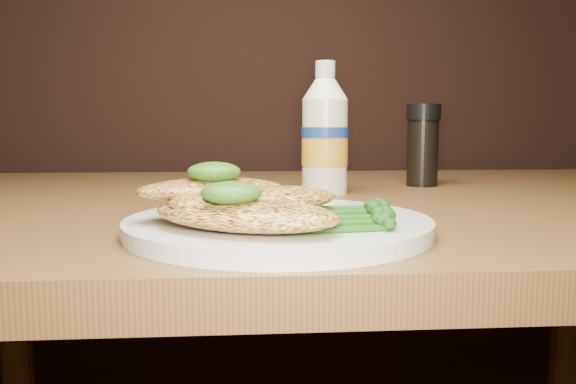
{
  "coord_description": "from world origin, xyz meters",
  "views": [
    {
      "loc": [
        -0.11,
        0.25,
        0.86
      ],
      "look_at": [
        -0.07,
        0.8,
        0.79
      ],
      "focal_mm": 37.79,
      "sensor_mm": 36.0,
      "label": 1
    }
  ],
  "objects": [
    {
      "name": "chicken_front",
      "position": [
        -0.11,
        0.74,
        0.78
      ],
      "size": [
        0.19,
        0.15,
        0.03
      ],
      "primitive_type": "ellipsoid",
      "rotation": [
        0.0,
        0.0,
        -0.5
      ],
      "color": "gold",
      "rests_on": "plate"
    },
    {
      "name": "chicken_mid",
      "position": [
        -0.1,
        0.77,
        0.79
      ],
      "size": [
        0.17,
        0.13,
        0.02
      ],
      "primitive_type": "ellipsoid",
      "rotation": [
        0.0,
        0.0,
        0.36
      ],
      "color": "gold",
      "rests_on": "plate"
    },
    {
      "name": "pesto_back",
      "position": [
        -0.14,
        0.79,
        0.81
      ],
      "size": [
        0.06,
        0.05,
        0.02
      ],
      "primitive_type": "ellipsoid",
      "rotation": [
        0.0,
        0.0,
        0.22
      ],
      "color": "#093307",
      "rests_on": "chicken_back"
    },
    {
      "name": "pepper_grinder",
      "position": [
        0.17,
        1.17,
        0.81
      ],
      "size": [
        0.07,
        0.07,
        0.13
      ],
      "primitive_type": null,
      "rotation": [
        0.0,
        0.0,
        0.43
      ],
      "color": "black",
      "rests_on": "dining_table"
    },
    {
      "name": "chicken_back",
      "position": [
        -0.14,
        0.8,
        0.79
      ],
      "size": [
        0.15,
        0.1,
        0.02
      ],
      "primitive_type": "ellipsoid",
      "rotation": [
        0.0,
        0.0,
        0.24
      ],
      "color": "gold",
      "rests_on": "plate"
    },
    {
      "name": "mayo_bottle",
      "position": [
        0.0,
        1.09,
        0.84
      ],
      "size": [
        0.08,
        0.08,
        0.18
      ],
      "primitive_type": null,
      "rotation": [
        0.0,
        0.0,
        -0.38
      ],
      "color": "white",
      "rests_on": "dining_table"
    },
    {
      "name": "plate",
      "position": [
        -0.08,
        0.8,
        0.76
      ],
      "size": [
        0.28,
        0.28,
        0.01
      ],
      "primitive_type": "cylinder",
      "color": "silver",
      "rests_on": "dining_table"
    },
    {
      "name": "pesto_front",
      "position": [
        -0.12,
        0.73,
        0.8
      ],
      "size": [
        0.06,
        0.05,
        0.02
      ],
      "primitive_type": "ellipsoid",
      "rotation": [
        0.0,
        0.0,
        0.2
      ],
      "color": "#093307",
      "rests_on": "chicken_front"
    },
    {
      "name": "broccolini_bundle",
      "position": [
        -0.04,
        0.76,
        0.78
      ],
      "size": [
        0.16,
        0.13,
        0.02
      ],
      "primitive_type": null,
      "rotation": [
        0.0,
        0.0,
        0.21
      ],
      "color": "#1D5011",
      "rests_on": "plate"
    }
  ]
}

